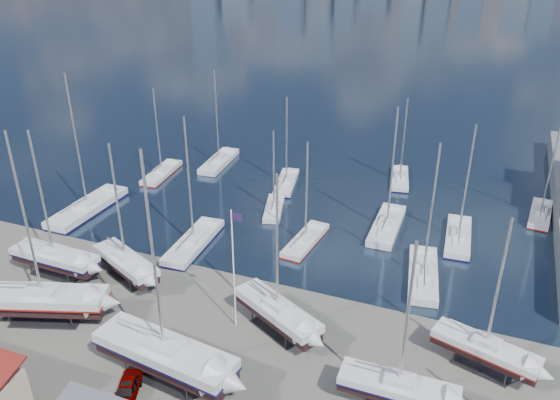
% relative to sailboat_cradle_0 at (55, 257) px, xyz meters
% --- Properties ---
extents(ground, '(1400.00, 1400.00, 0.00)m').
position_rel_sailboat_cradle_0_xyz_m(ground, '(21.72, -3.12, -2.07)').
color(ground, '#605E59').
rests_on(ground, ground).
extents(water, '(1400.00, 600.00, 0.40)m').
position_rel_sailboat_cradle_0_xyz_m(water, '(21.72, 306.88, -2.22)').
color(water, '#192C3A').
rests_on(water, ground).
extents(sailboat_cradle_0, '(9.92, 2.97, 15.94)m').
position_rel_sailboat_cradle_0_xyz_m(sailboat_cradle_0, '(0.00, 0.00, 0.00)').
color(sailboat_cradle_0, '#2D2D33').
rests_on(sailboat_cradle_0, ground).
extents(sailboat_cradle_1, '(11.95, 6.78, 18.43)m').
position_rel_sailboat_cradle_0_xyz_m(sailboat_cradle_1, '(4.48, -6.34, 0.13)').
color(sailboat_cradle_1, '#2D2D33').
rests_on(sailboat_cradle_1, ground).
extents(sailboat_cradle_2, '(9.34, 6.04, 14.93)m').
position_rel_sailboat_cradle_0_xyz_m(sailboat_cradle_2, '(7.38, 2.02, -0.05)').
color(sailboat_cradle_2, '#2D2D33').
rests_on(sailboat_cradle_2, ground).
extents(sailboat_cradle_3, '(12.64, 4.94, 19.60)m').
position_rel_sailboat_cradle_0_xyz_m(sailboat_cradle_3, '(18.78, -8.56, 0.19)').
color(sailboat_cradle_3, '#2D2D33').
rests_on(sailboat_cradle_3, ground).
extents(sailboat_cradle_4, '(9.53, 6.75, 15.39)m').
position_rel_sailboat_cradle_0_xyz_m(sailboat_cradle_4, '(24.94, 0.07, -0.02)').
color(sailboat_cradle_4, '#2D2D33').
rests_on(sailboat_cradle_4, ground).
extents(sailboat_cradle_5, '(8.95, 2.58, 14.55)m').
position_rel_sailboat_cradle_0_xyz_m(sailboat_cradle_5, '(36.66, -5.05, -0.07)').
color(sailboat_cradle_5, '#2D2D33').
rests_on(sailboat_cradle_5, ground).
extents(sailboat_cradle_6, '(8.89, 4.76, 14.00)m').
position_rel_sailboat_cradle_0_xyz_m(sailboat_cradle_6, '(42.42, 1.79, -0.10)').
color(sailboat_cradle_6, '#2D2D33').
rests_on(sailboat_cradle_6, ground).
extents(sailboat_moored_0, '(3.55, 12.60, 18.83)m').
position_rel_sailboat_cradle_0_xyz_m(sailboat_moored_0, '(-6.68, 13.02, -1.75)').
color(sailboat_moored_0, black).
rests_on(sailboat_moored_0, water).
extents(sailboat_moored_1, '(3.61, 9.47, 13.80)m').
position_rel_sailboat_cradle_0_xyz_m(sailboat_moored_1, '(-4.36, 26.77, -1.76)').
color(sailboat_moored_1, black).
rests_on(sailboat_moored_1, water).
extents(sailboat_moored_2, '(3.78, 10.47, 15.49)m').
position_rel_sailboat_cradle_0_xyz_m(sailboat_moored_2, '(1.54, 33.91, -1.75)').
color(sailboat_moored_2, black).
rests_on(sailboat_moored_2, water).
extents(sailboat_moored_3, '(3.67, 10.96, 16.14)m').
position_rel_sailboat_cradle_0_xyz_m(sailboat_moored_3, '(10.45, 10.42, -1.76)').
color(sailboat_moored_3, black).
rests_on(sailboat_moored_3, water).
extents(sailboat_moored_4, '(4.16, 7.88, 11.46)m').
position_rel_sailboat_cradle_0_xyz_m(sailboat_moored_4, '(15.65, 22.06, -1.74)').
color(sailboat_moored_4, black).
rests_on(sailboat_moored_4, water).
extents(sailboat_moored_5, '(4.36, 9.37, 13.52)m').
position_rel_sailboat_cradle_0_xyz_m(sailboat_moored_5, '(14.22, 30.32, -1.76)').
color(sailboat_moored_5, black).
rests_on(sailboat_moored_5, water).
extents(sailboat_moored_6, '(3.19, 8.93, 13.09)m').
position_rel_sailboat_cradle_0_xyz_m(sailboat_moored_6, '(22.21, 15.65, -1.76)').
color(sailboat_moored_6, black).
rests_on(sailboat_moored_6, water).
extents(sailboat_moored_7, '(3.14, 10.67, 16.05)m').
position_rel_sailboat_cradle_0_xyz_m(sailboat_moored_7, '(30.28, 22.55, -1.74)').
color(sailboat_moored_7, black).
rests_on(sailboat_moored_7, water).
extents(sailboat_moored_8, '(3.95, 8.93, 12.91)m').
position_rel_sailboat_cradle_0_xyz_m(sailboat_moored_8, '(29.06, 37.76, -1.76)').
color(sailboat_moored_8, black).
rests_on(sailboat_moored_8, water).
extents(sailboat_moored_9, '(4.34, 10.65, 15.62)m').
position_rel_sailboat_cradle_0_xyz_m(sailboat_moored_9, '(35.94, 13.36, -1.75)').
color(sailboat_moored_9, black).
rests_on(sailboat_moored_9, water).
extents(sailboat_moored_10, '(3.32, 10.04, 14.80)m').
position_rel_sailboat_cradle_0_xyz_m(sailboat_moored_10, '(38.60, 22.99, -1.76)').
color(sailboat_moored_10, black).
rests_on(sailboat_moored_10, water).
extents(sailboat_moored_11, '(3.24, 8.78, 12.83)m').
position_rel_sailboat_cradle_0_xyz_m(sailboat_moored_11, '(47.75, 32.98, -1.76)').
color(sailboat_moored_11, black).
rests_on(sailboat_moored_11, water).
extents(car_a, '(2.99, 4.40, 1.39)m').
position_rel_sailboat_cradle_0_xyz_m(car_a, '(17.14, -11.58, -1.37)').
color(car_a, gray).
rests_on(car_a, ground).
extents(flagpole, '(1.05, 0.12, 11.89)m').
position_rel_sailboat_cradle_0_xyz_m(flagpole, '(21.27, -0.73, 4.77)').
color(flagpole, white).
rests_on(flagpole, ground).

